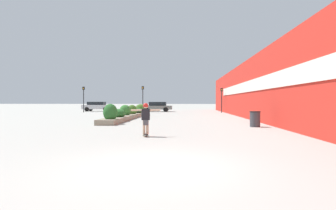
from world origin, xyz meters
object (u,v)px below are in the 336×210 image
object	(u,v)px
skateboard	(146,135)
traffic_light_right	(222,96)
traffic_light_far_left	(84,95)
trash_bin	(255,119)
car_leftmost	(157,106)
car_center_left	(98,106)
skateboarder	(146,115)
traffic_light_left	(143,95)

from	to	relation	value
skateboard	traffic_light_right	world-z (taller)	traffic_light_right
traffic_light_right	traffic_light_far_left	bearing A→B (deg)	179.42
trash_bin	traffic_light_right	distance (m)	19.72
car_leftmost	car_center_left	size ratio (longest dim) A/B	0.98
car_leftmost	traffic_light_far_left	size ratio (longest dim) A/B	1.28
car_center_left	trash_bin	bearing A→B (deg)	36.87
trash_bin	skateboard	bearing A→B (deg)	-141.57
trash_bin	car_center_left	xyz separation A→B (m)	(-18.01, 24.02, 0.31)
trash_bin	traffic_light_far_left	world-z (taller)	traffic_light_far_left
trash_bin	traffic_light_far_left	size ratio (longest dim) A/B	0.26
skateboarder	traffic_light_left	world-z (taller)	traffic_light_left
skateboarder	car_center_left	bearing A→B (deg)	97.60
skateboard	skateboarder	size ratio (longest dim) A/B	0.43
skateboard	traffic_light_far_left	distance (m)	27.71
skateboarder	car_center_left	size ratio (longest dim) A/B	0.29
skateboarder	car_center_left	world-z (taller)	car_center_left
car_center_left	traffic_light_right	bearing A→B (deg)	76.77
traffic_light_left	traffic_light_right	xyz separation A→B (m)	(10.69, 0.50, -0.16)
trash_bin	traffic_light_right	size ratio (longest dim) A/B	0.28
car_center_left	traffic_light_right	distance (m)	19.25
skateboarder	trash_bin	distance (m)	7.64
traffic_light_left	traffic_light_far_left	world-z (taller)	traffic_light_left
trash_bin	traffic_light_left	world-z (taller)	traffic_light_left
traffic_light_left	traffic_light_right	size ratio (longest dim) A/B	1.08
car_leftmost	traffic_light_far_left	distance (m)	10.69
trash_bin	car_center_left	bearing A→B (deg)	126.87
trash_bin	car_center_left	distance (m)	30.02
traffic_light_right	skateboard	bearing A→B (deg)	-105.24
traffic_light_left	skateboarder	bearing A→B (deg)	-80.36
skateboarder	traffic_light_right	xyz separation A→B (m)	(6.64, 24.37, 1.37)
skateboarder	car_center_left	distance (m)	31.18
car_center_left	traffic_light_far_left	distance (m)	4.55
trash_bin	car_leftmost	distance (m)	24.54
car_leftmost	traffic_light_right	bearing A→B (deg)	-110.24
traffic_light_far_left	skateboarder	bearing A→B (deg)	-62.82
skateboard	skateboarder	bearing A→B (deg)	-97.99
skateboard	traffic_light_left	bearing A→B (deg)	84.52
skateboarder	trash_bin	world-z (taller)	skateboarder
skateboard	traffic_light_right	size ratio (longest dim) A/B	0.18
car_center_left	traffic_light_far_left	xyz separation A→B (m)	(-0.57, -4.20, 1.67)
car_leftmost	traffic_light_left	bearing A→B (deg)	158.75
car_center_left	traffic_light_left	distance (m)	9.51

